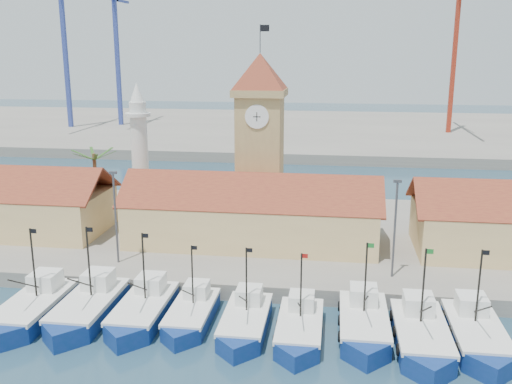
# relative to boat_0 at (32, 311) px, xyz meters

# --- Properties ---
(ground) EXTENTS (400.00, 400.00, 0.00)m
(ground) POSITION_rel_boat_0_xyz_m (15.67, -2.20, -0.83)
(ground) COLOR #1B3448
(ground) RESTS_ON ground
(quay) EXTENTS (140.00, 32.00, 1.50)m
(quay) POSITION_rel_boat_0_xyz_m (15.67, 21.80, -0.08)
(quay) COLOR gray
(quay) RESTS_ON ground
(terminal) EXTENTS (240.00, 80.00, 2.00)m
(terminal) POSITION_rel_boat_0_xyz_m (15.67, 107.80, 0.17)
(terminal) COLOR gray
(terminal) RESTS_ON ground
(boat_0) EXTENTS (3.86, 10.57, 8.00)m
(boat_0) POSITION_rel_boat_0_xyz_m (0.00, 0.00, 0.00)
(boat_0) COLOR navy
(boat_0) RESTS_ON ground
(boat_1) EXTENTS (3.91, 10.70, 8.10)m
(boat_1) POSITION_rel_boat_0_xyz_m (4.45, 0.72, 0.01)
(boat_1) COLOR navy
(boat_1) RESTS_ON ground
(boat_2) EXTENTS (3.71, 10.17, 7.69)m
(boat_2) POSITION_rel_boat_0_xyz_m (9.05, 0.98, -0.03)
(boat_2) COLOR navy
(boat_2) RESTS_ON ground
(boat_3) EXTENTS (3.26, 8.94, 6.77)m
(boat_3) POSITION_rel_boat_0_xyz_m (13.08, 1.16, -0.13)
(boat_3) COLOR navy
(boat_3) RESTS_ON ground
(boat_4) EXTENTS (3.42, 9.38, 7.10)m
(boat_4) POSITION_rel_boat_0_xyz_m (17.63, 0.34, -0.09)
(boat_4) COLOR navy
(boat_4) RESTS_ON ground
(boat_5) EXTENTS (3.39, 9.29, 7.03)m
(boat_5) POSITION_rel_boat_0_xyz_m (21.93, -0.14, -0.10)
(boat_5) COLOR navy
(boat_5) RESTS_ON ground
(boat_6) EXTENTS (3.71, 10.17, 7.70)m
(boat_6) POSITION_rel_boat_0_xyz_m (26.84, 1.08, -0.03)
(boat_6) COLOR navy
(boat_6) RESTS_ON ground
(boat_7) EXTENTS (3.82, 10.46, 7.91)m
(boat_7) POSITION_rel_boat_0_xyz_m (30.99, -0.24, -0.01)
(boat_7) COLOR navy
(boat_7) RESTS_ON ground
(boat_8) EXTENTS (3.75, 10.26, 7.76)m
(boat_8) POSITION_rel_boat_0_xyz_m (35.10, 0.48, -0.02)
(boat_8) COLOR navy
(boat_8) RESTS_ON ground
(hall_center) EXTENTS (27.04, 10.13, 7.61)m
(hall_center) POSITION_rel_boat_0_xyz_m (15.67, 17.80, 3.16)
(hall_center) COLOR #E2BD7C
(hall_center) RESTS_ON quay
(clock_tower) EXTENTS (5.80, 5.80, 22.70)m
(clock_tower) POSITION_rel_boat_0_xyz_m (15.67, 23.80, 11.13)
(clock_tower) COLOR tan
(clock_tower) RESTS_ON quay
(minaret) EXTENTS (3.00, 3.00, 16.30)m
(minaret) POSITION_rel_boat_0_xyz_m (0.67, 25.80, 8.90)
(minaret) COLOR silver
(minaret) RESTS_ON quay
(palm_tree) EXTENTS (5.60, 5.03, 8.39)m
(palm_tree) POSITION_rel_boat_0_xyz_m (-4.33, 23.80, 5.42)
(palm_tree) COLOR brown
(palm_tree) RESTS_ON quay
(lamp_posts) EXTENTS (80.70, 0.25, 9.03)m
(lamp_posts) POSITION_rel_boat_0_xyz_m (16.17, 9.80, 5.65)
(lamp_posts) COLOR #3F3F44
(lamp_posts) RESTS_ON quay
(crane_blue_far) EXTENTS (1.00, 33.60, 41.74)m
(crane_blue_far) POSITION_rel_boat_0_xyz_m (-44.01, 98.25, 24.42)
(crane_blue_far) COLOR #2F3F91
(crane_blue_far) RESTS_ON terminal
(crane_blue_near) EXTENTS (1.00, 29.46, 39.85)m
(crane_blue_near) POSITION_rel_boat_0_xyz_m (-32.70, 104.79, 23.03)
(crane_blue_near) COLOR #2F3F91
(crane_blue_near) RESTS_ON terminal
(crane_red_right) EXTENTS (1.00, 34.15, 39.72)m
(crane_red_right) POSITION_rel_boat_0_xyz_m (51.24, 101.10, 23.33)
(crane_red_right) COLOR #9D2A18
(crane_red_right) RESTS_ON terminal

